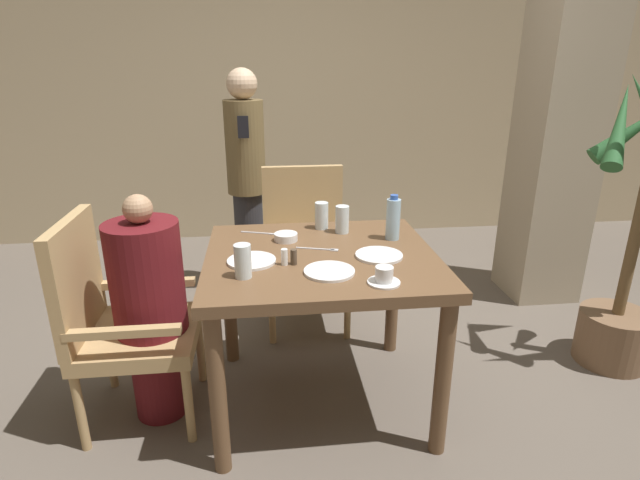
{
  "coord_description": "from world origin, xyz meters",
  "views": [
    {
      "loc": [
        -0.25,
        -2.08,
        1.6
      ],
      "look_at": [
        0.0,
        0.05,
        0.83
      ],
      "focal_mm": 28.0,
      "sensor_mm": 36.0,
      "label": 1
    }
  ],
  "objects_px": {
    "chair_far_side": "(305,242)",
    "glass_tall_near": "(342,219)",
    "diner_in_left_chair": "(150,308)",
    "bowl_small": "(286,237)",
    "glass_tall_far": "(322,216)",
    "water_bottle": "(393,219)",
    "teacup_with_saucer": "(384,277)",
    "plate_main_right": "(252,261)",
    "standing_host": "(247,177)",
    "plate_main_left": "(329,271)",
    "plate_dessert_center": "(379,255)",
    "potted_palm": "(628,265)",
    "chair_left_side": "(117,317)",
    "glass_tall_mid": "(243,261)"
  },
  "relations": [
    {
      "from": "chair_far_side",
      "to": "glass_tall_near",
      "type": "distance_m",
      "value": 0.69
    },
    {
      "from": "water_bottle",
      "to": "glass_tall_mid",
      "type": "bearing_deg",
      "value": -151.92
    },
    {
      "from": "diner_in_left_chair",
      "to": "plate_main_left",
      "type": "relative_size",
      "value": 5.11
    },
    {
      "from": "potted_palm",
      "to": "chair_left_side",
      "type": "bearing_deg",
      "value": -176.64
    },
    {
      "from": "diner_in_left_chair",
      "to": "glass_tall_near",
      "type": "relative_size",
      "value": 7.78
    },
    {
      "from": "chair_far_side",
      "to": "glass_tall_near",
      "type": "relative_size",
      "value": 7.04
    },
    {
      "from": "chair_left_side",
      "to": "standing_host",
      "type": "distance_m",
      "value": 1.5
    },
    {
      "from": "potted_palm",
      "to": "chair_far_side",
      "type": "bearing_deg",
      "value": 156.37
    },
    {
      "from": "bowl_small",
      "to": "glass_tall_far",
      "type": "relative_size",
      "value": 0.82
    },
    {
      "from": "plate_main_left",
      "to": "plate_dessert_center",
      "type": "relative_size",
      "value": 1.0
    },
    {
      "from": "chair_left_side",
      "to": "teacup_with_saucer",
      "type": "relative_size",
      "value": 7.51
    },
    {
      "from": "diner_in_left_chair",
      "to": "plate_dessert_center",
      "type": "distance_m",
      "value": 1.05
    },
    {
      "from": "plate_main_left",
      "to": "chair_left_side",
      "type": "bearing_deg",
      "value": 167.04
    },
    {
      "from": "plate_main_left",
      "to": "plate_dessert_center",
      "type": "distance_m",
      "value": 0.29
    },
    {
      "from": "diner_in_left_chair",
      "to": "plate_dessert_center",
      "type": "height_order",
      "value": "diner_in_left_chair"
    },
    {
      "from": "glass_tall_near",
      "to": "glass_tall_far",
      "type": "bearing_deg",
      "value": 140.74
    },
    {
      "from": "chair_left_side",
      "to": "water_bottle",
      "type": "distance_m",
      "value": 1.35
    },
    {
      "from": "teacup_with_saucer",
      "to": "chair_far_side",
      "type": "bearing_deg",
      "value": 99.64
    },
    {
      "from": "plate_main_left",
      "to": "plate_main_right",
      "type": "bearing_deg",
      "value": 154.37
    },
    {
      "from": "chair_left_side",
      "to": "glass_tall_near",
      "type": "distance_m",
      "value": 1.15
    },
    {
      "from": "diner_in_left_chair",
      "to": "plate_main_right",
      "type": "distance_m",
      "value": 0.52
    },
    {
      "from": "teacup_with_saucer",
      "to": "plate_main_right",
      "type": "bearing_deg",
      "value": 151.6
    },
    {
      "from": "standing_host",
      "to": "plate_dessert_center",
      "type": "relative_size",
      "value": 7.4
    },
    {
      "from": "chair_far_side",
      "to": "glass_tall_far",
      "type": "bearing_deg",
      "value": -84.99
    },
    {
      "from": "water_bottle",
      "to": "plate_main_right",
      "type": "bearing_deg",
      "value": -161.92
    },
    {
      "from": "water_bottle",
      "to": "bowl_small",
      "type": "bearing_deg",
      "value": 176.03
    },
    {
      "from": "diner_in_left_chair",
      "to": "chair_far_side",
      "type": "height_order",
      "value": "diner_in_left_chair"
    },
    {
      "from": "standing_host",
      "to": "bowl_small",
      "type": "height_order",
      "value": "standing_host"
    },
    {
      "from": "bowl_small",
      "to": "water_bottle",
      "type": "height_order",
      "value": "water_bottle"
    },
    {
      "from": "bowl_small",
      "to": "water_bottle",
      "type": "distance_m",
      "value": 0.53
    },
    {
      "from": "water_bottle",
      "to": "glass_tall_far",
      "type": "distance_m",
      "value": 0.38
    },
    {
      "from": "plate_main_left",
      "to": "potted_palm",
      "type": "bearing_deg",
      "value": 12.52
    },
    {
      "from": "potted_palm",
      "to": "water_bottle",
      "type": "relative_size",
      "value": 7.1
    },
    {
      "from": "standing_host",
      "to": "water_bottle",
      "type": "height_order",
      "value": "standing_host"
    },
    {
      "from": "teacup_with_saucer",
      "to": "glass_tall_near",
      "type": "bearing_deg",
      "value": 96.07
    },
    {
      "from": "standing_host",
      "to": "glass_tall_near",
      "type": "height_order",
      "value": "standing_host"
    },
    {
      "from": "glass_tall_mid",
      "to": "diner_in_left_chair",
      "type": "bearing_deg",
      "value": 153.32
    },
    {
      "from": "bowl_small",
      "to": "chair_left_side",
      "type": "bearing_deg",
      "value": -165.76
    },
    {
      "from": "potted_palm",
      "to": "glass_tall_far",
      "type": "xyz_separation_m",
      "value": [
        -1.61,
        0.21,
        0.27
      ]
    },
    {
      "from": "potted_palm",
      "to": "bowl_small",
      "type": "xyz_separation_m",
      "value": [
        -1.8,
        0.05,
        0.22
      ]
    },
    {
      "from": "standing_host",
      "to": "plate_main_left",
      "type": "height_order",
      "value": "standing_host"
    },
    {
      "from": "glass_tall_near",
      "to": "plate_main_right",
      "type": "bearing_deg",
      "value": -142.52
    },
    {
      "from": "standing_host",
      "to": "bowl_small",
      "type": "relative_size",
      "value": 13.81
    },
    {
      "from": "glass_tall_far",
      "to": "teacup_with_saucer",
      "type": "bearing_deg",
      "value": -77.06
    },
    {
      "from": "chair_far_side",
      "to": "standing_host",
      "type": "xyz_separation_m",
      "value": [
        -0.36,
        0.48,
        0.32
      ]
    },
    {
      "from": "potted_palm",
      "to": "bowl_small",
      "type": "relative_size",
      "value": 13.9
    },
    {
      "from": "water_bottle",
      "to": "chair_left_side",
      "type": "bearing_deg",
      "value": -172.91
    },
    {
      "from": "chair_far_side",
      "to": "water_bottle",
      "type": "relative_size",
      "value": 4.41
    },
    {
      "from": "glass_tall_near",
      "to": "plate_dessert_center",
      "type": "bearing_deg",
      "value": -72.1
    },
    {
      "from": "teacup_with_saucer",
      "to": "glass_tall_mid",
      "type": "xyz_separation_m",
      "value": [
        -0.55,
        0.12,
        0.04
      ]
    }
  ]
}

